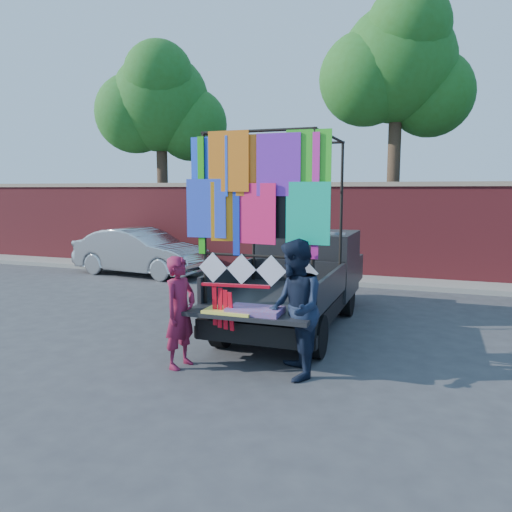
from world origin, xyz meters
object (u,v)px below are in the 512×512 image
(sedan, at_px, (141,252))
(man, at_px, (294,309))
(pickup_truck, at_px, (302,277))
(woman, at_px, (180,312))

(sedan, xyz_separation_m, man, (6.19, -6.09, 0.24))
(pickup_truck, relative_size, woman, 3.33)
(pickup_truck, height_order, sedan, pickup_truck)
(sedan, height_order, man, man)
(sedan, relative_size, man, 2.23)
(sedan, bearing_deg, woman, -136.56)
(woman, bearing_deg, pickup_truck, -7.40)
(sedan, relative_size, woman, 2.62)
(woman, height_order, man, man)
(pickup_truck, bearing_deg, sedan, 149.59)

